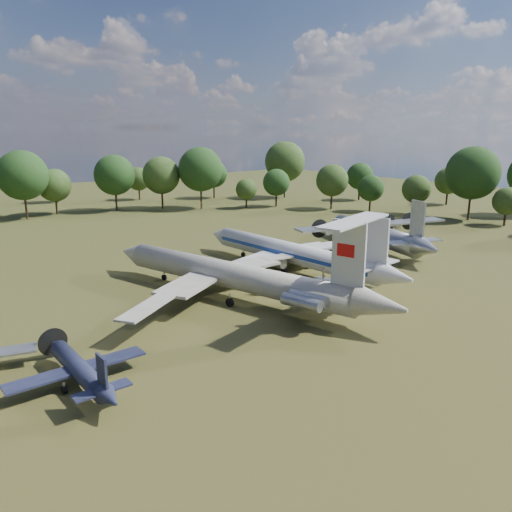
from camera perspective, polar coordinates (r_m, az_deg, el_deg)
ground at (r=61.21m, az=-4.94°, el=-5.69°), size 300.00×300.00×0.00m
il62_airliner at (r=63.17m, az=-2.73°, el=-2.78°), size 46.76×54.73×4.64m
tu104_jet at (r=75.38m, az=4.07°, el=-0.08°), size 34.53×44.69×4.30m
an12_transport at (r=91.48m, az=13.42°, el=2.18°), size 38.30×40.58×4.37m
small_prop_west at (r=45.16m, az=-19.47°, el=-12.54°), size 11.74×15.94×2.33m
person_on_il62 at (r=55.23m, az=7.71°, el=-2.05°), size 0.72×0.63×1.65m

